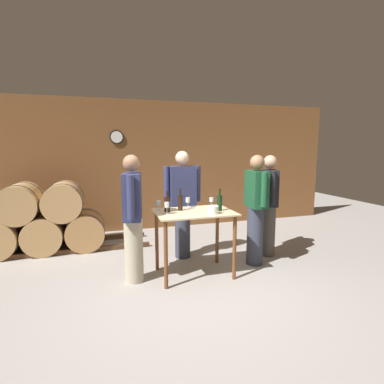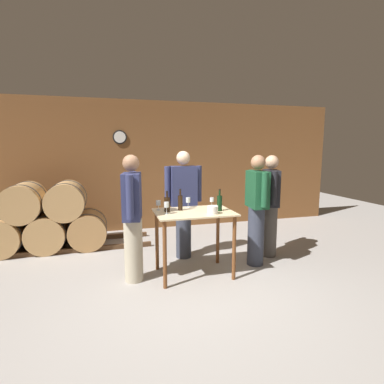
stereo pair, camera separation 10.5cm
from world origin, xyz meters
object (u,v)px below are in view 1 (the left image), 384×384
ice_bucket (213,210)px  person_visitor_bearded (256,208)px  wine_bottle_left (180,202)px  person_host (269,203)px  wine_bottle_far_left (167,204)px  wine_glass_near_right (188,200)px  wine_bottle_center (220,202)px  wine_glass_near_center (167,205)px  wine_glass_far_side (211,200)px  person_visitor_near_door (133,216)px  person_visitor_with_scarf (182,202)px  wine_glass_near_left (158,203)px

ice_bucket → person_visitor_bearded: (0.79, 0.29, -0.08)m
wine_bottle_left → person_host: 1.55m
wine_bottle_far_left → person_host: 1.74m
wine_glass_near_right → wine_bottle_center: bearing=-42.5°
wine_glass_near_center → wine_glass_far_side: size_ratio=1.14×
person_visitor_near_door → wine_glass_near_center: bearing=-11.0°
wine_glass_near_right → wine_bottle_far_left: bearing=-151.6°
person_visitor_with_scarf → person_visitor_bearded: (0.96, -0.59, -0.03)m
wine_bottle_left → wine_glass_far_side: (0.49, 0.10, -0.01)m
wine_bottle_center → wine_glass_near_right: wine_bottle_center is taller
wine_glass_near_right → person_visitor_near_door: bearing=-163.2°
wine_glass_far_side → person_visitor_bearded: 0.67m
person_visitor_with_scarf → ice_bucket: bearing=-79.2°
wine_bottle_far_left → ice_bucket: wine_bottle_far_left is taller
wine_bottle_far_left → person_host: size_ratio=0.17×
wine_bottle_center → wine_glass_near_left: bearing=161.6°
ice_bucket → wine_bottle_left: bearing=137.7°
wine_bottle_left → wine_glass_near_center: wine_bottle_left is taller
wine_glass_near_right → person_host: bearing=4.0°
ice_bucket → person_host: (1.17, 0.57, -0.09)m
ice_bucket → wine_glass_near_left: bearing=147.3°
wine_glass_near_left → wine_glass_near_right: size_ratio=0.93×
wine_glass_near_left → person_visitor_near_door: bearing=-153.5°
wine_glass_near_right → person_visitor_bearded: bearing=-10.4°
wine_bottle_far_left → person_visitor_with_scarf: bearing=57.9°
wine_glass_far_side → person_visitor_bearded: size_ratio=0.08×
person_host → ice_bucket: bearing=-154.1°
wine_glass_near_center → person_visitor_bearded: person_visitor_bearded is taller
ice_bucket → person_host: size_ratio=0.09×
wine_glass_near_right → wine_glass_far_side: 0.34m
wine_bottle_center → wine_glass_near_center: (-0.73, -0.00, 0.00)m
wine_bottle_left → person_visitor_bearded: size_ratio=0.18×
person_visitor_with_scarf → person_host: bearing=-13.2°
wine_bottle_far_left → wine_glass_far_side: bearing=10.9°
wine_bottle_left → wine_bottle_center: 0.53m
wine_glass_far_side → person_visitor_near_door: bearing=-170.6°
person_visitor_with_scarf → wine_glass_near_right: bearing=-94.7°
wine_glass_near_center → person_visitor_near_door: 0.46m
wine_glass_near_left → person_visitor_near_door: 0.42m
person_visitor_bearded → wine_glass_near_right: bearing=169.6°
person_visitor_with_scarf → person_visitor_near_door: person_visitor_with_scarf is taller
wine_bottle_left → wine_bottle_center: bearing=-19.1°
person_host → person_visitor_bearded: person_visitor_bearded is taller
wine_glass_far_side → wine_bottle_far_left: bearing=-169.1°
wine_glass_near_right → person_visitor_near_door: (-0.80, -0.24, -0.12)m
wine_glass_near_center → wine_glass_near_right: 0.50m
wine_bottle_left → wine_glass_far_side: 0.50m
ice_bucket → person_visitor_near_door: person_visitor_near_door is taller
wine_glass_far_side → ice_bucket: wine_glass_far_side is taller
wine_glass_near_left → person_visitor_with_scarf: size_ratio=0.08×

